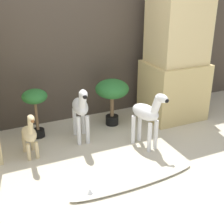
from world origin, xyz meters
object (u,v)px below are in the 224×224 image
Objects in this scene: zebra_left at (81,108)px; surfboard at (134,181)px; giraffe_figurine at (29,134)px; potted_palm_front at (112,91)px; potted_palm_back at (35,102)px; zebra_right at (147,114)px.

zebra_left is 1.10m from surfboard.
surfboard is (0.17, -1.01, -0.39)m from zebra_left.
potted_palm_front reaches higher than giraffe_figurine.
potted_palm_back reaches higher than surfboard.
potted_palm_front is at bearing 74.88° from surfboard.
zebra_right is at bearing -35.19° from potted_palm_back.
potted_palm_front is (1.13, 0.36, 0.19)m from giraffe_figurine.
zebra_right is 1.15× the size of potted_palm_back.
zebra_right is at bearing -15.33° from giraffe_figurine.
zebra_right is at bearing -36.38° from zebra_left.
zebra_right is 1.14× the size of potted_palm_front.
zebra_left is 1.15× the size of potted_palm_back.
surfboard is at bearing -64.60° from potted_palm_back.
surfboard is at bearing -48.68° from giraffe_figurine.
potted_palm_front is at bearing 98.82° from zebra_right.
zebra_left is 1.14× the size of potted_palm_front.
zebra_right is 1.31m from potted_palm_back.
potted_palm_front is (0.51, 0.25, 0.05)m from zebra_left.
zebra_right reaches higher than potted_palm_front.
potted_palm_front is at bearing -3.28° from potted_palm_back.
surfboard is at bearing -128.86° from zebra_right.
zebra_left reaches higher than giraffe_figurine.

